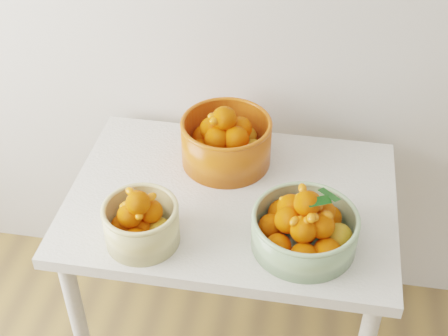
{
  "coord_description": "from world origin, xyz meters",
  "views": [
    {
      "loc": [
        0.05,
        0.19,
        2.03
      ],
      "look_at": [
        -0.18,
        1.53,
        0.92
      ],
      "focal_mm": 50.0,
      "sensor_mm": 36.0,
      "label": 1
    }
  ],
  "objects_px": {
    "table": "(231,219)",
    "bowl_cream": "(141,222)",
    "bowl_orange": "(226,140)",
    "bowl_green": "(305,227)"
  },
  "relations": [
    {
      "from": "table",
      "to": "bowl_cream",
      "type": "xyz_separation_m",
      "value": [
        -0.22,
        -0.23,
        0.17
      ]
    },
    {
      "from": "table",
      "to": "bowl_green",
      "type": "xyz_separation_m",
      "value": [
        0.23,
        -0.17,
        0.16
      ]
    },
    {
      "from": "bowl_cream",
      "to": "bowl_orange",
      "type": "relative_size",
      "value": 0.87
    },
    {
      "from": "bowl_orange",
      "to": "table",
      "type": "bearing_deg",
      "value": -74.67
    },
    {
      "from": "table",
      "to": "bowl_green",
      "type": "bearing_deg",
      "value": -35.63
    },
    {
      "from": "bowl_orange",
      "to": "bowl_cream",
      "type": "bearing_deg",
      "value": -113.56
    },
    {
      "from": "bowl_green",
      "to": "bowl_orange",
      "type": "distance_m",
      "value": 0.43
    },
    {
      "from": "table",
      "to": "bowl_cream",
      "type": "height_order",
      "value": "bowl_cream"
    },
    {
      "from": "bowl_cream",
      "to": "bowl_orange",
      "type": "xyz_separation_m",
      "value": [
        0.17,
        0.39,
        0.01
      ]
    },
    {
      "from": "table",
      "to": "bowl_green",
      "type": "height_order",
      "value": "bowl_green"
    }
  ]
}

